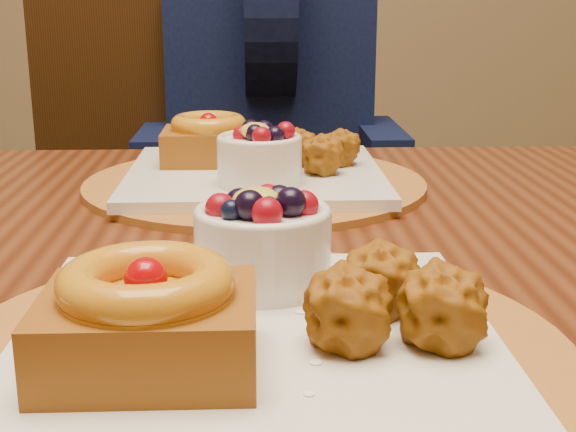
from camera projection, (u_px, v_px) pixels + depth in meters
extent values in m
cube|color=#38170A|center=(256.00, 269.00, 0.69)|extent=(1.60, 0.90, 0.04)
cylinder|color=brown|center=(256.00, 355.00, 0.47)|extent=(0.38, 0.38, 0.01)
cube|color=silver|center=(256.00, 340.00, 0.47)|extent=(0.28, 0.28, 0.01)
cube|color=#572708|center=(149.00, 332.00, 0.42)|extent=(0.11, 0.09, 0.04)
torus|color=#985F09|center=(146.00, 282.00, 0.41)|extent=(0.09, 0.09, 0.02)
sphere|color=#960204|center=(146.00, 279.00, 0.41)|extent=(0.02, 0.02, 0.02)
sphere|color=#99540B|center=(380.00, 281.00, 0.49)|extent=(0.04, 0.04, 0.04)
sphere|color=#99540B|center=(346.00, 312.00, 0.44)|extent=(0.04, 0.04, 0.04)
sphere|color=#99540B|center=(441.00, 311.00, 0.45)|extent=(0.04, 0.04, 0.04)
cylinder|color=silver|center=(263.00, 249.00, 0.54)|extent=(0.09, 0.09, 0.05)
torus|color=silver|center=(263.00, 212.00, 0.53)|extent=(0.09, 0.09, 0.01)
ellipsoid|color=gold|center=(256.00, 200.00, 0.53)|extent=(0.03, 0.03, 0.02)
cylinder|color=brown|center=(255.00, 184.00, 0.90)|extent=(0.38, 0.38, 0.01)
cube|color=silver|center=(255.00, 175.00, 0.89)|extent=(0.28, 0.28, 0.01)
cube|color=#572708|center=(209.00, 146.00, 0.93)|extent=(0.11, 0.09, 0.04)
torus|color=#985F09|center=(208.00, 124.00, 0.92)|extent=(0.09, 0.09, 0.02)
sphere|color=#960204|center=(208.00, 122.00, 0.92)|extent=(0.02, 0.02, 0.02)
sphere|color=#99540B|center=(321.00, 157.00, 0.87)|extent=(0.04, 0.04, 0.04)
sphere|color=#99540B|center=(296.00, 149.00, 0.91)|extent=(0.04, 0.04, 0.04)
sphere|color=#99540B|center=(340.00, 148.00, 0.91)|extent=(0.04, 0.04, 0.04)
cylinder|color=silver|center=(260.00, 162.00, 0.82)|extent=(0.09, 0.09, 0.05)
torus|color=silver|center=(259.00, 138.00, 0.81)|extent=(0.09, 0.09, 0.01)
ellipsoid|color=gold|center=(255.00, 131.00, 0.81)|extent=(0.03, 0.03, 0.02)
cube|color=black|center=(165.00, 283.00, 1.36)|extent=(0.50, 0.50, 0.04)
cylinder|color=black|center=(72.00, 370.00, 1.61)|extent=(0.04, 0.04, 0.47)
cylinder|color=black|center=(276.00, 361.00, 1.65)|extent=(0.04, 0.04, 0.47)
cube|color=black|center=(165.00, 119.00, 1.50)|extent=(0.48, 0.06, 0.50)
cube|color=black|center=(270.00, 127.00, 1.55)|extent=(0.38, 0.20, 0.54)
cube|color=black|center=(161.00, 148.00, 1.43)|extent=(0.07, 0.27, 0.07)
cube|color=black|center=(380.00, 147.00, 1.44)|extent=(0.07, 0.27, 0.07)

